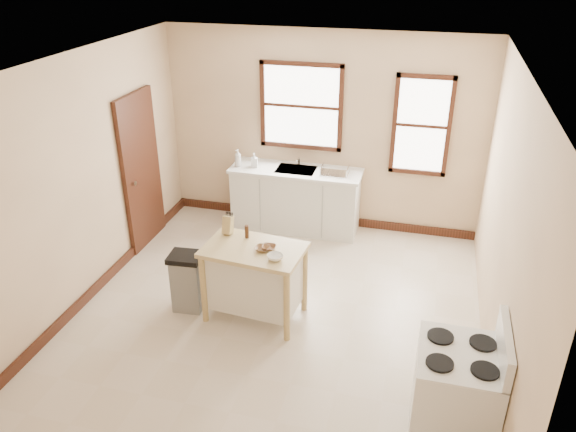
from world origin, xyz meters
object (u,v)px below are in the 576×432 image
(pepper_grinder, at_px, (247,232))
(soap_bottle_a, at_px, (238,158))
(trash_bin, at_px, (188,282))
(bowl_b, at_px, (269,247))
(soap_bottle_b, at_px, (254,160))
(kitchen_island, at_px, (255,282))
(bowl_a, at_px, (262,249))
(bowl_c, at_px, (275,257))
(dish_rack, at_px, (335,171))
(knife_block, at_px, (228,226))
(gas_stove, at_px, (456,384))

(pepper_grinder, bearing_deg, soap_bottle_a, 111.89)
(trash_bin, bearing_deg, bowl_b, 0.47)
(pepper_grinder, bearing_deg, soap_bottle_b, 105.44)
(kitchen_island, relative_size, bowl_a, 6.73)
(bowl_a, relative_size, bowl_c, 0.95)
(soap_bottle_b, relative_size, dish_rack, 0.54)
(knife_block, xyz_separation_m, pepper_grinder, (0.23, -0.04, -0.03))
(trash_bin, bearing_deg, bowl_a, -2.26)
(bowl_b, relative_size, gas_stove, 0.13)
(knife_block, height_order, bowl_b, knife_block)
(soap_bottle_a, height_order, bowl_c, soap_bottle_a)
(dish_rack, xyz_separation_m, kitchen_island, (-0.48, -2.17, -0.53))
(kitchen_island, relative_size, bowl_b, 7.12)
(bowl_c, relative_size, trash_bin, 0.24)
(kitchen_island, height_order, pepper_grinder, pepper_grinder)
(soap_bottle_a, relative_size, pepper_grinder, 1.69)
(bowl_a, bearing_deg, soap_bottle_a, 115.41)
(soap_bottle_b, bearing_deg, knife_block, -94.89)
(dish_rack, distance_m, bowl_a, 2.23)
(pepper_grinder, height_order, bowl_b, pepper_grinder)
(trash_bin, bearing_deg, gas_stove, -26.64)
(gas_stove, bearing_deg, trash_bin, 157.97)
(bowl_b, distance_m, bowl_c, 0.23)
(dish_rack, xyz_separation_m, trash_bin, (-1.26, -2.23, -0.61))
(kitchen_island, distance_m, knife_block, 0.70)
(bowl_b, bearing_deg, soap_bottle_a, 117.22)
(soap_bottle_b, relative_size, gas_stove, 0.17)
(kitchen_island, distance_m, pepper_grinder, 0.57)
(dish_rack, relative_size, bowl_c, 2.27)
(dish_rack, distance_m, trash_bin, 2.64)
(pepper_grinder, xyz_separation_m, trash_bin, (-0.64, -0.26, -0.60))
(soap_bottle_b, relative_size, pepper_grinder, 1.36)
(dish_rack, height_order, kitchen_island, dish_rack)
(gas_stove, bearing_deg, pepper_grinder, 147.59)
(bowl_a, xyz_separation_m, bowl_b, (0.06, 0.05, -0.00))
(bowl_c, bearing_deg, knife_block, 148.22)
(knife_block, bearing_deg, kitchen_island, -29.06)
(gas_stove, bearing_deg, bowl_a, 149.02)
(dish_rack, bearing_deg, pepper_grinder, -86.96)
(soap_bottle_b, xyz_separation_m, gas_stove, (2.80, -3.38, -0.44))
(dish_rack, bearing_deg, trash_bin, -98.92)
(kitchen_island, xyz_separation_m, bowl_a, (0.10, -0.03, 0.46))
(dish_rack, distance_m, gas_stove, 3.80)
(pepper_grinder, xyz_separation_m, bowl_a, (0.25, -0.23, -0.06))
(bowl_a, relative_size, gas_stove, 0.14)
(soap_bottle_a, bearing_deg, bowl_a, -42.60)
(gas_stove, bearing_deg, bowl_c, 149.85)
(kitchen_island, relative_size, trash_bin, 1.51)
(soap_bottle_a, height_order, soap_bottle_b, soap_bottle_a)
(bowl_c, bearing_deg, trash_bin, 174.16)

